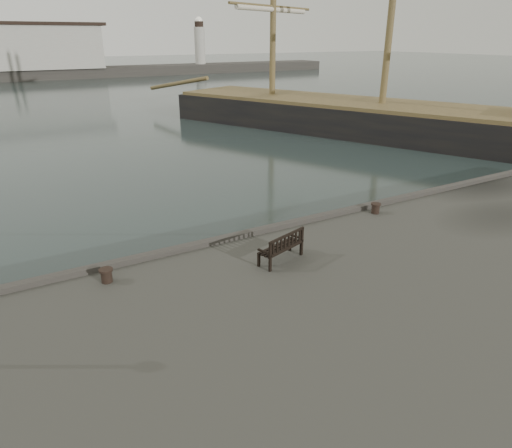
{
  "coord_description": "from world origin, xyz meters",
  "views": [
    {
      "loc": [
        -7.6,
        -13.04,
        8.08
      ],
      "look_at": [
        -0.35,
        -0.5,
        2.1
      ],
      "focal_mm": 32.0,
      "sensor_mm": 36.0,
      "label": 1
    }
  ],
  "objects_px": {
    "bench": "(281,252)",
    "bollard_left": "(106,275)",
    "tall_ship_main": "(380,126)",
    "bollard_right": "(376,208)"
  },
  "relations": [
    {
      "from": "bench",
      "to": "bollard_left",
      "type": "xyz_separation_m",
      "value": [
        -5.04,
        1.37,
        -0.09
      ]
    },
    {
      "from": "bollard_left",
      "to": "tall_ship_main",
      "type": "height_order",
      "value": "tall_ship_main"
    },
    {
      "from": "bollard_left",
      "to": "bench",
      "type": "bearing_deg",
      "value": -15.25
    },
    {
      "from": "bollard_right",
      "to": "tall_ship_main",
      "type": "xyz_separation_m",
      "value": [
        16.96,
        17.11,
        -0.99
      ]
    },
    {
      "from": "bollard_left",
      "to": "tall_ship_main",
      "type": "bearing_deg",
      "value": 32.25
    },
    {
      "from": "bollard_right",
      "to": "tall_ship_main",
      "type": "bearing_deg",
      "value": 45.26
    },
    {
      "from": "bench",
      "to": "bollard_right",
      "type": "height_order",
      "value": "bench"
    },
    {
      "from": "bollard_left",
      "to": "bollard_right",
      "type": "height_order",
      "value": "bollard_left"
    },
    {
      "from": "bollard_right",
      "to": "bollard_left",
      "type": "bearing_deg",
      "value": -178.71
    },
    {
      "from": "bench",
      "to": "bollard_left",
      "type": "distance_m",
      "value": 5.23
    }
  ]
}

